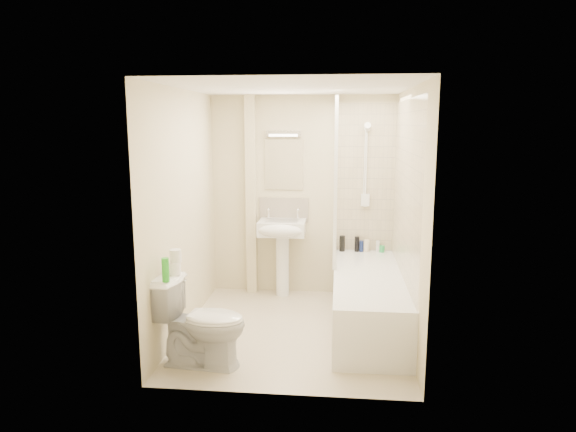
# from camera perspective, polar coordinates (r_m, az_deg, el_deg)

# --- Properties ---
(floor) EXTENTS (2.50, 2.50, 0.00)m
(floor) POSITION_cam_1_polar(r_m,az_deg,el_deg) (5.33, 0.59, -12.60)
(floor) COLOR beige
(floor) RESTS_ON ground
(wall_back) EXTENTS (2.20, 0.02, 2.40)m
(wall_back) POSITION_cam_1_polar(r_m,az_deg,el_deg) (6.22, 1.63, 2.22)
(wall_back) COLOR beige
(wall_back) RESTS_ON ground
(wall_left) EXTENTS (0.02, 2.50, 2.40)m
(wall_left) POSITION_cam_1_polar(r_m,az_deg,el_deg) (5.20, -11.55, 0.42)
(wall_left) COLOR beige
(wall_left) RESTS_ON ground
(wall_right) EXTENTS (0.02, 2.50, 2.40)m
(wall_right) POSITION_cam_1_polar(r_m,az_deg,el_deg) (5.01, 13.25, -0.01)
(wall_right) COLOR beige
(wall_right) RESTS_ON ground
(ceiling) EXTENTS (2.20, 2.50, 0.02)m
(ceiling) POSITION_cam_1_polar(r_m,az_deg,el_deg) (4.92, 0.65, 14.11)
(ceiling) COLOR white
(ceiling) RESTS_ON wall_back
(tile_back) EXTENTS (0.70, 0.01, 1.75)m
(tile_back) POSITION_cam_1_polar(r_m,az_deg,el_deg) (6.17, 8.62, 4.15)
(tile_back) COLOR beige
(tile_back) RESTS_ON wall_back
(tile_right) EXTENTS (0.01, 2.10, 1.75)m
(tile_right) POSITION_cam_1_polar(r_m,az_deg,el_deg) (5.17, 12.93, 2.84)
(tile_right) COLOR beige
(tile_right) RESTS_ON wall_right
(pipe_boxing) EXTENTS (0.12, 0.12, 2.40)m
(pipe_boxing) POSITION_cam_1_polar(r_m,az_deg,el_deg) (6.23, -4.11, 2.21)
(pipe_boxing) COLOR beige
(pipe_boxing) RESTS_ON ground
(splashback) EXTENTS (0.60, 0.02, 0.30)m
(splashback) POSITION_cam_1_polar(r_m,az_deg,el_deg) (6.25, -0.47, 0.69)
(splashback) COLOR beige
(splashback) RESTS_ON wall_back
(mirror) EXTENTS (0.46, 0.01, 0.60)m
(mirror) POSITION_cam_1_polar(r_m,az_deg,el_deg) (6.18, -0.47, 5.72)
(mirror) COLOR white
(mirror) RESTS_ON wall_back
(strip_light) EXTENTS (0.42, 0.07, 0.07)m
(strip_light) POSITION_cam_1_polar(r_m,az_deg,el_deg) (6.14, -0.50, 9.15)
(strip_light) COLOR silver
(strip_light) RESTS_ON wall_back
(bathtub) EXTENTS (0.70, 2.10, 0.55)m
(bathtub) POSITION_cam_1_polar(r_m,az_deg,el_deg) (5.40, 8.84, -9.11)
(bathtub) COLOR white
(bathtub) RESTS_ON ground
(shower_screen) EXTENTS (0.04, 0.92, 1.80)m
(shower_screen) POSITION_cam_1_polar(r_m,az_deg,el_deg) (5.72, 5.33, 4.00)
(shower_screen) COLOR white
(shower_screen) RESTS_ON bathtub
(shower_fixture) EXTENTS (0.10, 0.16, 0.99)m
(shower_fixture) POSITION_cam_1_polar(r_m,az_deg,el_deg) (6.11, 8.65, 5.23)
(shower_fixture) COLOR white
(shower_fixture) RESTS_ON wall_back
(pedestal_sink) EXTENTS (0.55, 0.50, 1.06)m
(pedestal_sink) POSITION_cam_1_polar(r_m,az_deg,el_deg) (6.08, -0.69, -2.30)
(pedestal_sink) COLOR white
(pedestal_sink) RESTS_ON ground
(bottle_black_a) EXTENTS (0.07, 0.07, 0.19)m
(bottle_black_a) POSITION_cam_1_polar(r_m,az_deg,el_deg) (6.22, 6.03, -3.06)
(bottle_black_a) COLOR black
(bottle_black_a) RESTS_ON bathtub
(bottle_black_b) EXTENTS (0.05, 0.05, 0.18)m
(bottle_black_b) POSITION_cam_1_polar(r_m,az_deg,el_deg) (6.22, 7.66, -3.11)
(bottle_black_b) COLOR black
(bottle_black_b) RESTS_ON bathtub
(bottle_blue) EXTENTS (0.05, 0.05, 0.13)m
(bottle_blue) POSITION_cam_1_polar(r_m,az_deg,el_deg) (6.23, 8.16, -3.34)
(bottle_blue) COLOR navy
(bottle_blue) RESTS_ON bathtub
(bottle_cream) EXTENTS (0.07, 0.07, 0.14)m
(bottle_cream) POSITION_cam_1_polar(r_m,az_deg,el_deg) (6.23, 8.71, -3.29)
(bottle_cream) COLOR beige
(bottle_cream) RESTS_ON bathtub
(bottle_white_b) EXTENTS (0.05, 0.05, 0.14)m
(bottle_white_b) POSITION_cam_1_polar(r_m,az_deg,el_deg) (6.24, 9.96, -3.35)
(bottle_white_b) COLOR silver
(bottle_white_b) RESTS_ON bathtub
(bottle_green) EXTENTS (0.07, 0.07, 0.08)m
(bottle_green) POSITION_cam_1_polar(r_m,az_deg,el_deg) (6.25, 10.37, -3.61)
(bottle_green) COLOR green
(bottle_green) RESTS_ON bathtub
(toilet) EXTENTS (0.58, 0.84, 0.78)m
(toilet) POSITION_cam_1_polar(r_m,az_deg,el_deg) (4.56, -9.57, -11.51)
(toilet) COLOR white
(toilet) RESTS_ON ground
(toilet_roll_lower) EXTENTS (0.11, 0.11, 0.11)m
(toilet_roll_lower) POSITION_cam_1_polar(r_m,az_deg,el_deg) (4.57, -12.52, -5.70)
(toilet_roll_lower) COLOR white
(toilet_roll_lower) RESTS_ON toilet
(toilet_roll_upper) EXTENTS (0.10, 0.10, 0.11)m
(toilet_roll_upper) POSITION_cam_1_polar(r_m,az_deg,el_deg) (4.54, -12.39, -4.35)
(toilet_roll_upper) COLOR white
(toilet_roll_upper) RESTS_ON toilet_roll_lower
(green_bottle) EXTENTS (0.06, 0.06, 0.20)m
(green_bottle) POSITION_cam_1_polar(r_m,az_deg,el_deg) (4.37, -13.46, -5.84)
(green_bottle) COLOR green
(green_bottle) RESTS_ON toilet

